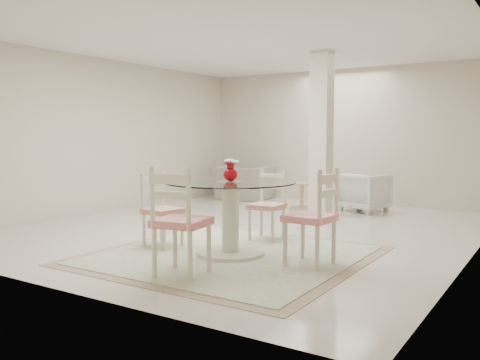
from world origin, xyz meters
The scene contains 13 objects.
ground centered at (0.00, 0.00, 0.00)m, with size 7.00×7.00×0.00m, color beige.
room_shell centered at (0.00, 0.00, 1.86)m, with size 6.02×7.02×2.71m.
column centered at (0.50, 1.30, 1.35)m, with size 0.30×0.30×2.70m, color beige.
area_rug centered at (0.68, -1.61, 0.01)m, with size 2.91×2.91×0.02m.
dining_table centered at (0.68, -1.61, 0.43)m, with size 1.47×1.47×0.85m.
red_vase centered at (0.68, -1.61, 0.97)m, with size 0.19×0.16×0.25m.
dining_chair_east centered at (1.70, -1.55, 0.60)m, with size 0.48×0.48×1.13m.
dining_chair_north centered at (0.60, -0.60, 0.53)m, with size 0.42×0.42×1.00m.
dining_chair_west centered at (-0.34, -1.67, 0.52)m, with size 0.44×0.44×0.99m.
dining_chair_south centered at (0.76, -2.63, 0.62)m, with size 0.54×0.54×1.18m.
recliner_taupe centered at (-1.95, 2.82, 0.36)m, with size 1.10×0.96×0.72m, color gray.
armchair_white centered at (0.80, 2.55, 0.34)m, with size 0.74×0.76×0.69m, color white.
side_table centered at (-0.25, 2.15, 0.23)m, with size 0.48×0.48×0.50m.
Camera 1 is at (3.83, -6.33, 1.36)m, focal length 38.00 mm.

